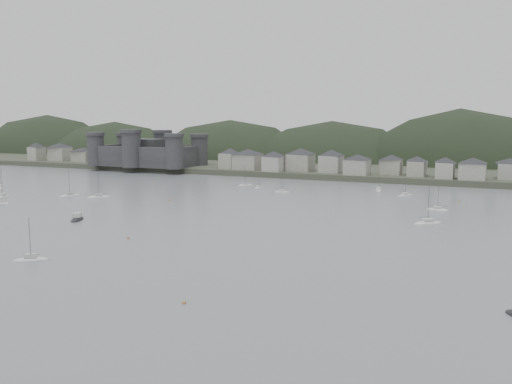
% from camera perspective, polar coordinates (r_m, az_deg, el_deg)
% --- Properties ---
extents(ground, '(900.00, 900.00, 0.00)m').
position_cam_1_polar(ground, '(133.07, -13.58, -6.48)').
color(ground, slate).
rests_on(ground, ground).
extents(far_shore_land, '(900.00, 250.00, 3.00)m').
position_cam_1_polar(far_shore_land, '(405.46, 13.00, 3.13)').
color(far_shore_land, '#383D2D').
rests_on(far_shore_land, ground).
extents(forested_ridge, '(851.55, 103.94, 102.57)m').
position_cam_1_polar(forested_ridge, '(380.73, 12.89, 0.92)').
color(forested_ridge, black).
rests_on(forested_ridge, ground).
extents(castle, '(66.00, 43.00, 20.00)m').
position_cam_1_polar(castle, '(345.72, -11.01, 4.01)').
color(castle, '#2F3032').
rests_on(castle, far_shore_land).
extents(waterfront_town, '(451.48, 28.46, 12.92)m').
position_cam_1_polar(waterfront_town, '(287.10, 18.48, 2.58)').
color(waterfront_town, gray).
rests_on(waterfront_town, far_shore_land).
extents(moored_fleet, '(268.61, 170.25, 12.87)m').
position_cam_1_polar(moored_fleet, '(187.08, -2.59, -2.15)').
color(moored_fleet, silver).
rests_on(moored_fleet, ground).
extents(motor_launch_far, '(6.30, 9.11, 4.04)m').
position_cam_1_polar(motor_launch_far, '(183.68, -17.79, -2.66)').
color(motor_launch_far, black).
rests_on(motor_launch_far, ground).
extents(mooring_buoys, '(171.65, 150.61, 0.70)m').
position_cam_1_polar(mooring_buoys, '(184.25, -3.41, -2.32)').
color(mooring_buoys, '#B0743A').
rests_on(mooring_buoys, ground).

